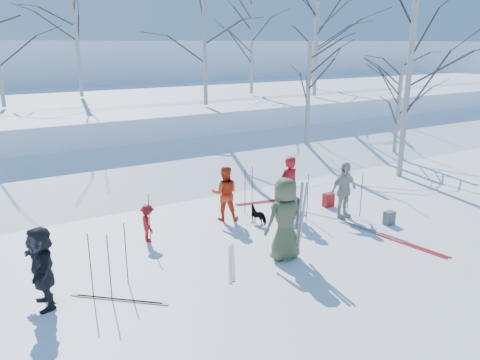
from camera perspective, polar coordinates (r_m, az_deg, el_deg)
ground at (r=11.85m, az=3.75°, el=-7.81°), size 120.00×120.00×0.00m
snow_ramp at (r=17.67m, az=-9.15°, el=0.74°), size 70.00×9.49×4.12m
snow_plateau at (r=26.88m, az=-17.29°, el=7.41°), size 70.00×18.00×2.20m
far_hill at (r=47.37m, az=-23.70°, el=11.58°), size 90.00×30.00×6.00m
skier_olive_center at (r=10.78m, az=5.50°, el=-4.76°), size 0.96×0.64×1.95m
skier_red_north at (r=13.33m, az=5.91°, el=-0.91°), size 0.71×0.51×1.81m
skier_redor_behind at (r=13.15m, az=-1.86°, el=-1.63°), size 0.95×0.88×1.57m
skier_red_seated at (r=12.05m, az=-11.18°, el=-5.17°), size 0.42×0.66×0.97m
skier_cream_east at (r=13.61m, az=12.53°, el=-1.23°), size 1.00×0.49×1.64m
skier_grey_west at (r=9.65m, az=-23.01°, el=-9.75°), size 0.52×1.52×1.62m
dog at (r=13.00m, az=2.30°, el=-4.32°), size 0.47×0.66×0.51m
upright_ski_left at (r=10.74m, az=7.20°, el=-5.03°), size 0.09×0.16×1.90m
upright_ski_right at (r=10.76m, az=7.56°, el=-5.01°), size 0.14×0.23×1.89m
ski_pair_a at (r=9.76m, az=-14.54°, el=-13.92°), size 2.08×2.10×0.02m
ski_pair_b at (r=12.48m, az=20.23°, el=-7.51°), size 0.84×1.97×0.02m
ski_pair_c at (r=14.85m, az=2.96°, el=-2.66°), size 0.86×1.97×0.02m
ski_pair_d at (r=13.04m, az=15.81°, el=-6.05°), size 1.01×1.98×0.02m
ski_pair_e at (r=10.89m, az=-1.06°, el=-9.98°), size 1.81×2.07×0.02m
ski_pole_a at (r=9.55m, az=-15.64°, el=-10.21°), size 0.02×0.02×1.34m
ski_pole_b at (r=11.75m, az=-10.98°, el=-4.77°), size 0.02×0.02×1.34m
ski_pole_c at (r=13.37m, az=8.23°, el=-2.00°), size 0.02×0.02×1.34m
ski_pole_d at (r=13.87m, az=14.57°, el=-1.70°), size 0.02×0.02×1.34m
ski_pole_e at (r=10.06m, az=-13.73°, el=-8.66°), size 0.02×0.02×1.34m
ski_pole_f at (r=13.63m, az=0.62°, el=-1.47°), size 0.02×0.02×1.34m
ski_pole_g at (r=13.99m, az=1.49°, el=-1.00°), size 0.02×0.02×1.34m
ski_pole_h at (r=14.15m, az=13.09°, el=-1.23°), size 0.02×0.02×1.34m
ski_pole_i at (r=9.74m, az=-17.77°, el=-9.85°), size 0.02×0.02×1.34m
backpack_red at (r=14.63m, az=10.73°, el=-2.40°), size 0.32×0.22×0.42m
backpack_grey at (r=13.62m, az=17.73°, el=-4.43°), size 0.30×0.20×0.38m
backpack_dark at (r=14.08m, az=6.58°, el=-3.02°), size 0.34×0.24×0.40m
birch_plateau_a at (r=25.12m, az=9.36°, el=17.43°), size 5.08×5.08×6.40m
birch_plateau_b at (r=29.96m, az=9.22°, el=17.37°), size 5.18×5.18×6.55m
birch_plateau_e at (r=25.72m, az=1.45°, el=15.55°), size 3.79×3.79×4.56m
birch_plateau_g at (r=25.70m, az=-19.31°, el=16.12°), size 4.70×4.70×5.85m
birch_plateau_h at (r=21.02m, az=-4.33°, el=16.18°), size 4.23×4.23×5.19m
birch_edge_b at (r=18.16m, az=19.77°, el=10.66°), size 5.27×5.27×6.67m
birch_edge_c at (r=21.38m, az=18.70°, el=8.05°), size 3.50×3.50×4.14m
birch_edge_e at (r=19.86m, az=8.28°, el=9.52°), size 4.15×4.15×5.07m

